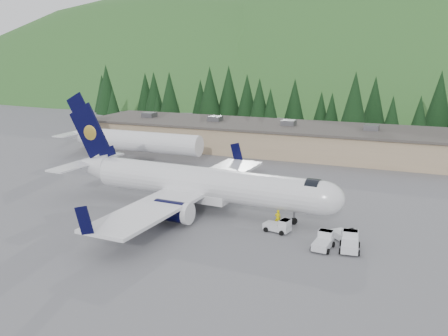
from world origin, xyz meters
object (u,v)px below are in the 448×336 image
baggage_tug_c (350,242)px  terminal_building (263,137)px  baggage_tug_a (279,226)px  baggage_tug_d (324,241)px  airliner (197,184)px  ramp_worker (278,218)px  second_airliner (128,140)px  baggage_tug_b (345,235)px

baggage_tug_c → terminal_building: size_ratio=0.05×
baggage_tug_a → terminal_building: (-15.32, 41.55, 1.95)m
baggage_tug_a → baggage_tug_d: (5.26, -2.62, 0.04)m
airliner → baggage_tug_a: size_ratio=12.13×
baggage_tug_c → ramp_worker: bearing=58.2°
second_airliner → baggage_tug_c: (42.94, -27.58, -2.56)m
baggage_tug_a → second_airliner: bearing=155.7°
baggage_tug_a → ramp_worker: (-0.71, 1.82, 0.25)m
second_airliner → baggage_tug_d: second_airliner is taller
second_airliner → baggage_tug_a: (35.23, -25.55, -2.65)m
baggage_tug_a → baggage_tug_b: baggage_tug_b is taller
ramp_worker → baggage_tug_d: bearing=119.8°
baggage_tug_b → ramp_worker: size_ratio=1.67×
second_airliner → baggage_tug_c: size_ratio=8.15×
second_airliner → baggage_tug_b: 49.48m
baggage_tug_a → baggage_tug_c: 7.97m
airliner → baggage_tug_d: size_ratio=11.93×
baggage_tug_a → baggage_tug_c: (7.71, -2.02, 0.09)m
second_airliner → baggage_tug_d: (40.49, -28.17, -2.61)m
baggage_tug_c → terminal_building: bearing=20.6°
baggage_tug_a → airliner: bearing=174.1°
airliner → second_airliner: (-23.84, 21.94, 0.04)m
baggage_tug_a → terminal_building: terminal_building is taller
airliner → ramp_worker: 11.08m
airliner → baggage_tug_d: 17.96m
airliner → baggage_tug_b: size_ratio=12.05×
ramp_worker → baggage_tug_a: bearing=87.7°
baggage_tug_b → terminal_building: 47.32m
baggage_tug_b → baggage_tug_a: bearing=-135.7°
baggage_tug_d → baggage_tug_b: bearing=-30.2°
second_airliner → ramp_worker: 41.96m
terminal_building → baggage_tug_d: 48.77m
airliner → terminal_building: airliner is taller
airliner → baggage_tug_c: bearing=-13.3°
baggage_tug_a → terminal_building: size_ratio=0.04×
baggage_tug_b → terminal_building: (-22.29, 41.70, 1.93)m
terminal_building → baggage_tug_d: bearing=-65.0°
airliner → baggage_tug_b: (18.36, -3.76, -2.59)m
baggage_tug_b → terminal_building: bearing=163.6°
baggage_tug_b → ramp_worker: (-7.68, 1.96, 0.23)m
terminal_building → baggage_tug_d: size_ratio=22.82×
baggage_tug_b → ramp_worker: 7.93m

